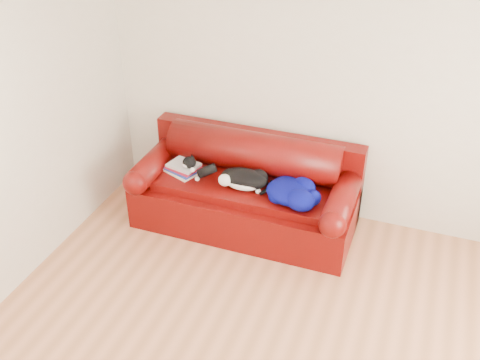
# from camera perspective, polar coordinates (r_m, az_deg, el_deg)

# --- Properties ---
(ground) EXTENTS (4.50, 4.50, 0.00)m
(ground) POSITION_cam_1_polar(r_m,az_deg,el_deg) (4.39, 2.85, -17.48)
(ground) COLOR #9B613E
(ground) RESTS_ON ground
(room_shell) EXTENTS (4.52, 4.02, 2.61)m
(room_shell) POSITION_cam_1_polar(r_m,az_deg,el_deg) (3.28, 5.77, 1.36)
(room_shell) COLOR beige
(room_shell) RESTS_ON ground
(sofa_base) EXTENTS (2.10, 0.90, 0.50)m
(sofa_base) POSITION_cam_1_polar(r_m,az_deg,el_deg) (5.45, 0.53, -2.47)
(sofa_base) COLOR #420203
(sofa_base) RESTS_ON ground
(sofa_back) EXTENTS (2.10, 1.01, 0.88)m
(sofa_back) POSITION_cam_1_polar(r_m,az_deg,el_deg) (5.48, 1.41, 1.51)
(sofa_back) COLOR #420203
(sofa_back) RESTS_ON ground
(book_stack) EXTENTS (0.37, 0.33, 0.10)m
(book_stack) POSITION_cam_1_polar(r_m,az_deg,el_deg) (5.45, -5.79, 1.20)
(book_stack) COLOR white
(book_stack) RESTS_ON sofa_base
(cat) EXTENTS (0.65, 0.39, 0.23)m
(cat) POSITION_cam_1_polar(r_m,az_deg,el_deg) (5.17, 0.31, 0.05)
(cat) COLOR black
(cat) RESTS_ON sofa_base
(blanket) EXTENTS (0.58, 0.60, 0.17)m
(blanket) POSITION_cam_1_polar(r_m,az_deg,el_deg) (5.05, 5.36, -1.15)
(blanket) COLOR #02054F
(blanket) RESTS_ON sofa_base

